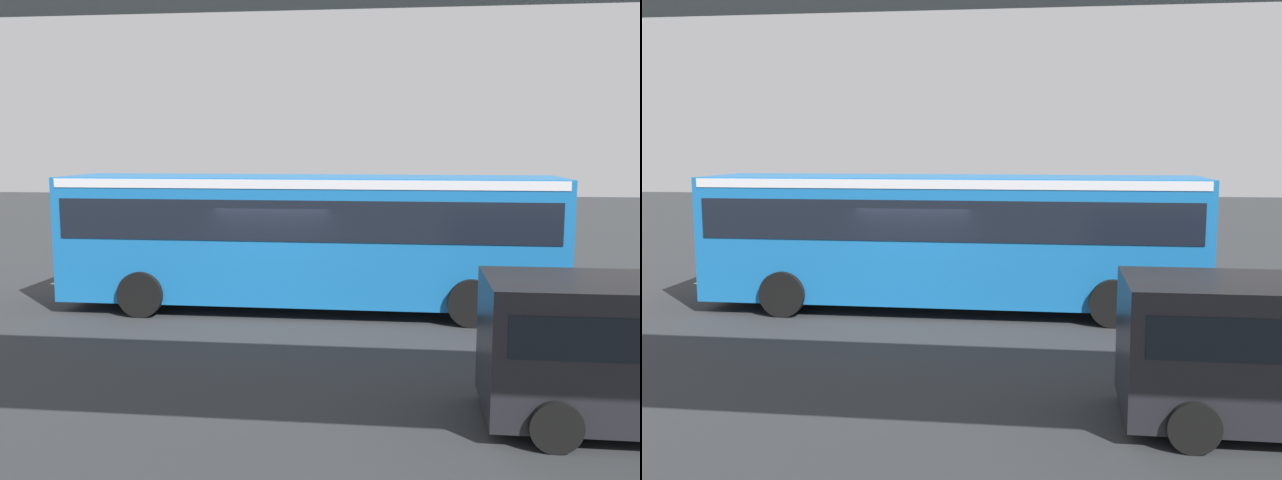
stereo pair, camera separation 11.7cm
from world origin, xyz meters
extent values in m
plane|color=#2D3033|center=(0.00, 0.00, 0.00)|extent=(80.00, 80.00, 0.00)
cube|color=#196BB7|center=(-0.67, -0.51, 1.72)|extent=(11.50, 2.55, 2.86)
cube|color=black|center=(-0.67, -0.51, 2.23)|extent=(11.04, 2.59, 0.90)
cube|color=white|center=(-0.67, -0.51, 3.03)|extent=(11.27, 2.58, 0.20)
cube|color=black|center=(5.10, -0.51, 2.06)|extent=(0.04, 2.24, 1.20)
cylinder|color=black|center=(3.01, 0.77, 0.52)|extent=(1.04, 0.30, 1.04)
cylinder|color=black|center=(3.01, -1.78, 0.52)|extent=(1.04, 0.30, 1.04)
cylinder|color=black|center=(-4.35, 0.77, 0.52)|extent=(1.04, 0.30, 1.04)
cylinder|color=black|center=(-4.35, -1.78, 0.52)|extent=(1.04, 0.30, 1.04)
cylinder|color=black|center=(-4.85, 7.01, 0.34)|extent=(0.68, 0.22, 0.68)
cylinder|color=black|center=(-4.85, 5.06, 0.34)|extent=(0.68, 0.22, 0.68)
cylinder|color=slate|center=(-6.44, -3.49, 1.40)|extent=(0.08, 0.08, 2.80)
cube|color=yellow|center=(-6.44, -3.49, 2.50)|extent=(0.04, 0.60, 0.60)
cube|color=silver|center=(-6.00, -2.66, 0.00)|extent=(2.00, 0.20, 0.01)
cube|color=silver|center=(-2.00, -2.66, 0.00)|extent=(2.00, 0.20, 0.01)
cube|color=silver|center=(2.00, -2.66, 0.00)|extent=(2.00, 0.20, 0.01)
cube|color=silver|center=(6.00, -2.66, 0.00)|extent=(2.00, 0.20, 0.01)
camera|label=1|loc=(-2.94, 15.85, 3.85)|focal=39.68mm
camera|label=2|loc=(-3.06, 15.83, 3.85)|focal=39.68mm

